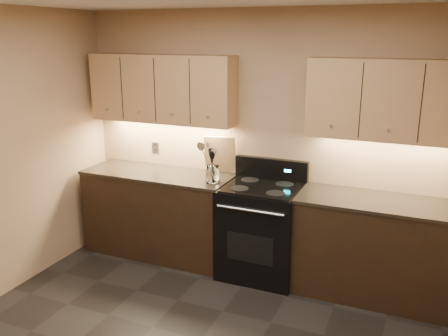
{
  "coord_description": "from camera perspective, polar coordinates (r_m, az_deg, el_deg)",
  "views": [
    {
      "loc": [
        1.45,
        -2.48,
        2.35
      ],
      "look_at": [
        -0.23,
        1.45,
        1.14
      ],
      "focal_mm": 38.0,
      "sensor_mm": 36.0,
      "label": 1
    }
  ],
  "objects": [
    {
      "name": "wall_back",
      "position": [
        4.83,
        5.04,
        3.18
      ],
      "size": [
        4.0,
        0.04,
        2.6
      ],
      "primitive_type": "cube",
      "color": "tan",
      "rests_on": "ground"
    },
    {
      "name": "counter_left",
      "position": [
        5.25,
        -7.77,
        -5.39
      ],
      "size": [
        1.62,
        0.62,
        0.93
      ],
      "color": "black",
      "rests_on": "ground"
    },
    {
      "name": "counter_right",
      "position": [
        4.59,
        17.87,
        -9.22
      ],
      "size": [
        1.46,
        0.62,
        0.93
      ],
      "color": "black",
      "rests_on": "ground"
    },
    {
      "name": "stove",
      "position": [
        4.77,
        4.52,
        -7.36
      ],
      "size": [
        0.76,
        0.68,
        1.14
      ],
      "color": "black",
      "rests_on": "ground"
    },
    {
      "name": "upper_cab_left",
      "position": [
        5.06,
        -7.45,
        9.43
      ],
      "size": [
        1.6,
        0.3,
        0.7
      ],
      "primitive_type": "cube",
      "color": "tan",
      "rests_on": "wall_back"
    },
    {
      "name": "upper_cab_right",
      "position": [
        4.38,
        19.54,
        7.69
      ],
      "size": [
        1.44,
        0.3,
        0.7
      ],
      "primitive_type": "cube",
      "color": "tan",
      "rests_on": "wall_back"
    },
    {
      "name": "outlet_plate",
      "position": [
        5.39,
        -8.26,
        2.46
      ],
      "size": [
        0.08,
        0.01,
        0.12
      ],
      "primitive_type": "cube",
      "color": "#B2B5BA",
      "rests_on": "wall_back"
    },
    {
      "name": "utensil_crock",
      "position": [
        4.7,
        -1.4,
        -0.78
      ],
      "size": [
        0.14,
        0.14,
        0.17
      ],
      "color": "white",
      "rests_on": "counter_left"
    },
    {
      "name": "cutting_board",
      "position": [
        4.98,
        -0.48,
        1.64
      ],
      "size": [
        0.35,
        0.18,
        0.41
      ],
      "primitive_type": "cube",
      "rotation": [
        0.24,
        0.0,
        0.21
      ],
      "color": "tan",
      "rests_on": "counter_left"
    },
    {
      "name": "wooden_spoon",
      "position": [
        4.66,
        -1.8,
        0.43
      ],
      "size": [
        0.12,
        0.07,
        0.34
      ],
      "primitive_type": null,
      "rotation": [
        0.02,
        0.17,
        0.19
      ],
      "color": "tan",
      "rests_on": "utensil_crock"
    },
    {
      "name": "black_spoon",
      "position": [
        4.7,
        -1.32,
        0.4
      ],
      "size": [
        0.08,
        0.13,
        0.32
      ],
      "primitive_type": null,
      "rotation": [
        0.23,
        0.06,
        0.01
      ],
      "color": "black",
      "rests_on": "utensil_crock"
    },
    {
      "name": "black_turner",
      "position": [
        4.65,
        -1.33,
        0.4
      ],
      "size": [
        0.17,
        0.19,
        0.35
      ],
      "primitive_type": null,
      "rotation": [
        -0.31,
        -0.11,
        0.34
      ],
      "color": "black",
      "rests_on": "utensil_crock"
    },
    {
      "name": "steel_spatula",
      "position": [
        4.67,
        -1.13,
        0.82
      ],
      "size": [
        0.22,
        0.17,
        0.4
      ],
      "primitive_type": null,
      "rotation": [
        -0.07,
        -0.34,
        -0.33
      ],
      "color": "silver",
      "rests_on": "utensil_crock"
    },
    {
      "name": "steel_skimmer",
      "position": [
        4.63,
        -1.05,
        0.73
      ],
      "size": [
        0.26,
        0.1,
        0.4
      ],
      "primitive_type": null,
      "rotation": [
        0.07,
        -0.42,
        -0.15
      ],
      "color": "silver",
      "rests_on": "utensil_crock"
    }
  ]
}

